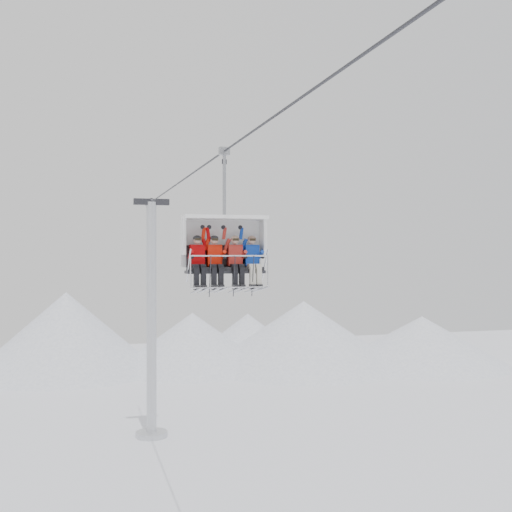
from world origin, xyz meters
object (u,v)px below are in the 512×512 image
object	(u,v)px
lift_tower_right	(152,335)
chairlift_carrier	(223,243)
skier_far_right	(253,260)
skier_center_left	(215,260)
skier_far_left	(198,260)
skier_center_right	(236,260)

from	to	relation	value
lift_tower_right	chairlift_carrier	xyz separation A→B (m)	(0.00, -18.51, 4.90)
lift_tower_right	skier_far_right	world-z (taller)	lift_tower_right
lift_tower_right	chairlift_carrier	bearing A→B (deg)	-90.00
skier_center_left	chairlift_carrier	bearing A→B (deg)	44.48
skier_far_left	skier_center_left	bearing A→B (deg)	0.00
skier_far_left	skier_center_right	xyz separation A→B (m)	(1.09, 0.00, 0.00)
lift_tower_right	skier_center_right	world-z (taller)	lift_tower_right
skier_center_right	skier_far_right	xyz separation A→B (m)	(0.50, 0.00, 0.00)
lift_tower_right	chairlift_carrier	distance (m)	19.15
lift_tower_right	skier_far_right	xyz separation A→B (m)	(0.79, -18.82, 4.43)
chairlift_carrier	skier_center_left	xyz separation A→B (m)	(-0.31, -0.30, -0.47)
chairlift_carrier	skier_center_right	bearing A→B (deg)	-46.37
skier_far_left	skier_center_right	bearing A→B (deg)	0.00
skier_far_right	chairlift_carrier	bearing A→B (deg)	158.84
chairlift_carrier	skier_center_right	xyz separation A→B (m)	(0.29, -0.30, -0.47)
skier_far_left	skier_far_right	distance (m)	1.58
lift_tower_right	skier_center_right	bearing A→B (deg)	-89.12
lift_tower_right	skier_center_left	world-z (taller)	lift_tower_right
skier_center_left	skier_far_right	bearing A→B (deg)	0.00
skier_center_left	lift_tower_right	bearing A→B (deg)	89.06
lift_tower_right	skier_center_left	bearing A→B (deg)	-90.94
skier_far_left	lift_tower_right	bearing A→B (deg)	87.57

